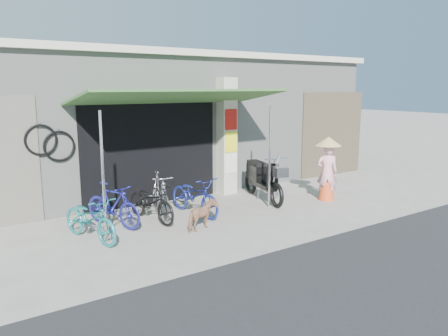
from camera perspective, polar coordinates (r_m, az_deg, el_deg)
ground at (r=9.20m, az=4.56°, el=-6.95°), size 80.00×80.00×0.00m
bicycle_shop at (r=13.17m, az=-9.39°, el=6.36°), size 12.30×5.30×3.66m
shop_pillar at (r=11.32m, az=0.29°, el=4.13°), size 0.42×0.44×3.00m
awning at (r=9.64m, az=-5.63°, el=9.02°), size 4.60×1.88×2.72m
neighbour_right at (r=14.19m, az=13.95°, el=4.32°), size 2.60×0.06×2.60m
bike_teal at (r=8.32m, az=-17.09°, el=-6.34°), size 0.94×1.66×0.82m
bike_blue at (r=9.00m, az=-14.30°, el=-4.70°), size 0.95×1.53×0.89m
bike_black at (r=9.23m, az=-9.47°, el=-4.40°), size 0.79×1.61×0.81m
bike_silver at (r=9.59m, az=-8.36°, el=-3.35°), size 0.80×1.65×0.96m
bike_navy at (r=9.57m, az=-3.86°, el=-3.59°), size 0.76×1.69×0.86m
street_dog at (r=8.57m, az=-2.82°, el=-6.21°), size 0.76×0.54×0.58m
moped at (r=10.80m, az=5.01°, el=-1.42°), size 0.76×2.03×1.17m
nun at (r=11.00m, az=13.33°, el=-0.05°), size 0.64×0.64×1.58m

